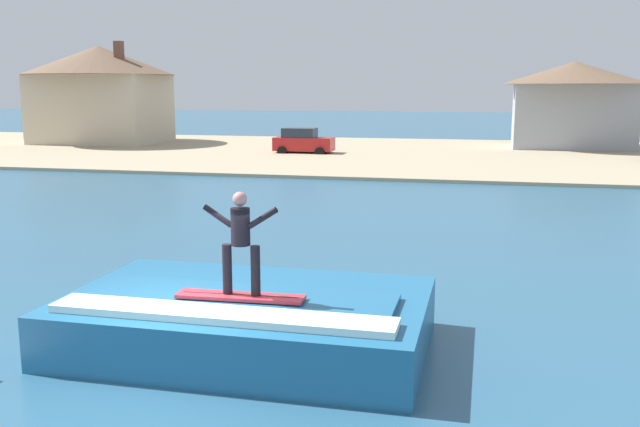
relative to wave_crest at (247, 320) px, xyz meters
The scene contains 8 objects.
ground_plane 1.65m from the wave_crest, 124.27° to the right, with size 260.00×260.00×0.00m, color #2B5A78.
wave_crest is the anchor object (origin of this frame).
surfboard 0.80m from the wave_crest, 80.68° to the right, with size 2.19×0.54×0.06m.
surfer 1.69m from the wave_crest, 78.34° to the right, with size 1.30×0.32×1.74m.
shoreline_bank 36.77m from the wave_crest, 91.38° to the left, with size 120.00×27.72×0.17m.
car_near_shore 36.28m from the wave_crest, 103.17° to the left, with size 4.04×2.03×1.86m.
house_with_chimney 48.25m from the wave_crest, 123.25° to the left, with size 11.92×11.92×8.12m.
house_gabled_white 45.03m from the wave_crest, 77.07° to the left, with size 10.38×10.38×6.45m.
Camera 1 is at (4.89, -9.94, 4.53)m, focal length 39.40 mm.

